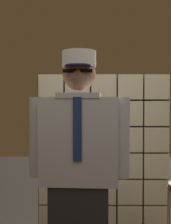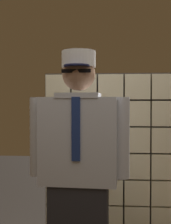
# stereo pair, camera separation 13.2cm
# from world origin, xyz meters

# --- Properties ---
(glass_block_wall) EXTENTS (1.46, 0.10, 1.75)m
(glass_block_wall) POSITION_xyz_m (0.00, 1.49, 0.85)
(glass_block_wall) COLOR beige
(glass_block_wall) RESTS_ON ground
(standing_person) EXTENTS (0.70, 0.30, 1.75)m
(standing_person) POSITION_xyz_m (-0.23, 0.25, 0.91)
(standing_person) COLOR #28282D
(standing_person) RESTS_ON ground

